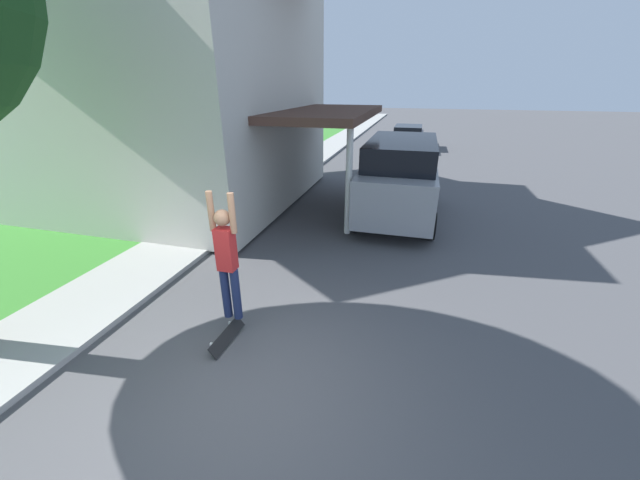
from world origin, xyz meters
name	(u,v)px	position (x,y,z in m)	size (l,w,h in m)	color
ground_plane	(245,394)	(0.00, 0.00, 0.00)	(120.00, 120.00, 0.00)	#49494C
lawn	(106,203)	(-8.00, 6.00, 0.04)	(10.00, 80.00, 0.08)	#387F2D
sidewalk	(226,214)	(-3.60, 6.00, 0.05)	(1.80, 80.00, 0.10)	#9E9E99
house	(123,34)	(-7.26, 7.41, 5.03)	(13.43, 8.59, 9.55)	beige
suv_parked	(399,177)	(1.35, 7.32, 1.20)	(2.14, 4.67, 2.24)	gray
car_down_street	(408,137)	(1.04, 20.05, 0.65)	(1.93, 4.59, 1.34)	black
skateboarder	(227,257)	(-0.68, 1.05, 1.38)	(0.41, 0.23, 1.99)	#192347
skateboard	(227,337)	(-0.71, 0.83, 0.12)	(0.22, 0.81, 0.25)	black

